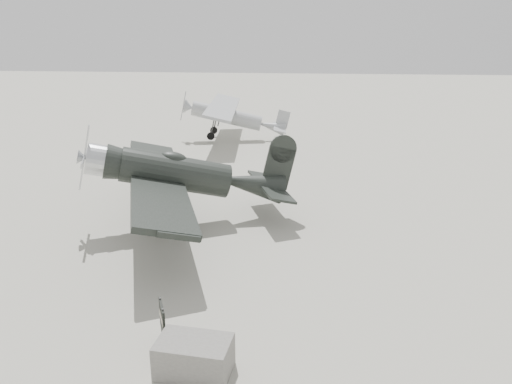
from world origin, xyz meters
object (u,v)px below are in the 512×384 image
lowwing_monoplane (186,175)px  sign_board (162,320)px  highwing_monoplane (231,114)px  equipment_block (194,357)px

lowwing_monoplane → sign_board: lowwing_monoplane is taller
highwing_monoplane → equipment_block: bearing=-88.1°
highwing_monoplane → equipment_block: 27.02m
highwing_monoplane → sign_board: 25.84m
lowwing_monoplane → sign_board: bearing=-100.1°
lowwing_monoplane → highwing_monoplane: (-0.55, 16.97, -0.15)m
highwing_monoplane → equipment_block: size_ratio=6.26×
highwing_monoplane → sign_board: (1.95, -25.73, -1.25)m
equipment_block → sign_board: sign_board is taller
lowwing_monoplane → equipment_block: lowwing_monoplane is taller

